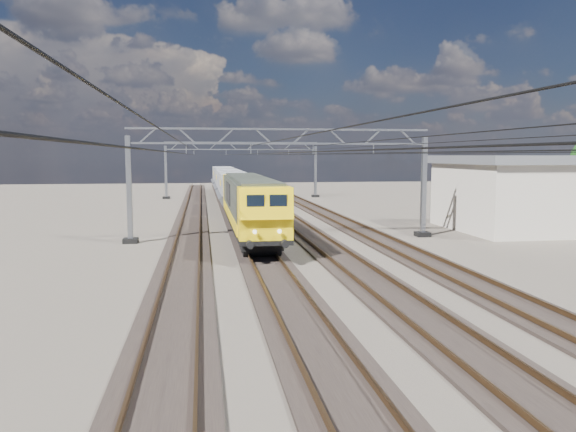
{
  "coord_description": "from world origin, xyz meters",
  "views": [
    {
      "loc": [
        -5.07,
        -31.43,
        5.4
      ],
      "look_at": [
        -0.86,
        -4.03,
        2.4
      ],
      "focal_mm": 35.0,
      "sensor_mm": 36.0,
      "label": 1
    }
  ],
  "objects": [
    {
      "name": "locomotive",
      "position": [
        -2.0,
        5.39,
        2.33
      ],
      "size": [
        2.76,
        21.1,
        3.62
      ],
      "color": "black",
      "rests_on": "ground"
    },
    {
      "name": "hopper_wagon_third",
      "position": [
        -2.0,
        51.48,
        2.23
      ],
      "size": [
        3.38,
        13.0,
        3.25
      ],
      "color": "black",
      "rests_on": "ground"
    },
    {
      "name": "hopper_wagon_lead",
      "position": [
        -2.0,
        23.08,
        2.23
      ],
      "size": [
        3.38,
        13.0,
        3.25
      ],
      "color": "black",
      "rests_on": "ground"
    },
    {
      "name": "catenary_gantry_mid",
      "position": [
        0.0,
        4.0,
        3.91
      ],
      "size": [
        19.9,
        0.9,
        7.11
      ],
      "color": "gray",
      "rests_on": "ground"
    },
    {
      "name": "track_outer_west",
      "position": [
        -6.0,
        0.0,
        0.07
      ],
      "size": [
        2.6,
        140.0,
        0.3
      ],
      "color": "black",
      "rests_on": "ground"
    },
    {
      "name": "catenary_gantry_far",
      "position": [
        0.0,
        40.0,
        3.91
      ],
      "size": [
        19.9,
        0.9,
        7.11
      ],
      "color": "gray",
      "rests_on": "ground"
    },
    {
      "name": "industrial_shed",
      "position": [
        22.0,
        6.0,
        2.73
      ],
      "size": [
        18.6,
        10.6,
        5.4
      ],
      "color": "beige",
      "rests_on": "ground"
    },
    {
      "name": "ground",
      "position": [
        0.0,
        0.0,
        0.0
      ],
      "size": [
        160.0,
        160.0,
        0.0
      ],
      "primitive_type": "plane",
      "color": "#2C2521",
      "rests_on": "ground"
    },
    {
      "name": "hopper_wagon_mid",
      "position": [
        -2.0,
        37.28,
        2.23
      ],
      "size": [
        3.38,
        13.0,
        3.25
      ],
      "color": "black",
      "rests_on": "ground"
    },
    {
      "name": "track_inner_east",
      "position": [
        2.0,
        0.0,
        0.07
      ],
      "size": [
        2.6,
        140.0,
        0.3
      ],
      "color": "black",
      "rests_on": "ground"
    },
    {
      "name": "track_loco",
      "position": [
        -2.0,
        0.0,
        0.07
      ],
      "size": [
        2.6,
        140.0,
        0.3
      ],
      "color": "black",
      "rests_on": "ground"
    },
    {
      "name": "track_outer_east",
      "position": [
        6.0,
        0.0,
        0.07
      ],
      "size": [
        2.6,
        140.0,
        0.3
      ],
      "color": "black",
      "rests_on": "ground"
    },
    {
      "name": "overhead_wires",
      "position": [
        0.0,
        8.0,
        5.75
      ],
      "size": [
        12.03,
        140.0,
        0.53
      ],
      "color": "black",
      "rests_on": "ground"
    }
  ]
}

